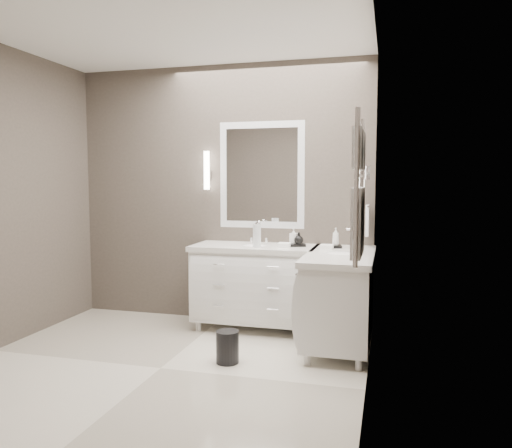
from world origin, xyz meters
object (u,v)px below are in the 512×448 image
(waste_bin, at_px, (227,347))
(vanity_right, at_px, (340,293))
(towel_ladder, at_px, (358,197))
(vanity_back, at_px, (255,281))

(waste_bin, bearing_deg, vanity_right, 37.32)
(vanity_right, xyz_separation_m, towel_ladder, (0.23, -1.30, 0.91))
(towel_ladder, bearing_deg, waste_bin, 148.62)
(towel_ladder, xyz_separation_m, waste_bin, (-1.07, 0.65, -1.26))
(vanity_right, bearing_deg, towel_ladder, -80.16)
(vanity_back, relative_size, vanity_right, 1.00)
(vanity_back, height_order, towel_ladder, towel_ladder)
(vanity_right, bearing_deg, waste_bin, -142.68)
(vanity_right, distance_m, towel_ladder, 1.60)
(vanity_back, distance_m, towel_ladder, 2.16)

